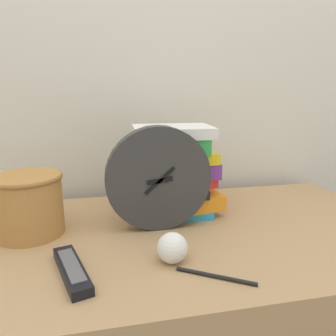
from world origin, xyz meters
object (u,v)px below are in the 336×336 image
(basket, at_px, (28,203))
(crumpled_paper_ball, at_px, (172,248))
(tv_remote, at_px, (72,270))
(desk_clock, at_px, (158,179))
(book_stack, at_px, (176,172))
(pen, at_px, (216,276))

(basket, bearing_deg, crumpled_paper_ball, -33.42)
(tv_remote, relative_size, crumpled_paper_ball, 2.83)
(desk_clock, xyz_separation_m, crumpled_paper_ball, (-0.00, -0.18, -0.10))
(desk_clock, bearing_deg, tv_remote, -138.75)
(desk_clock, height_order, book_stack, desk_clock)
(desk_clock, height_order, pen, desk_clock)
(tv_remote, height_order, crumpled_paper_ball, crumpled_paper_ball)
(pen, bearing_deg, desk_clock, 104.52)
(basket, height_order, pen, basket)
(tv_remote, bearing_deg, desk_clock, 41.25)
(desk_clock, bearing_deg, book_stack, 54.28)
(desk_clock, bearing_deg, crumpled_paper_ball, -91.17)
(tv_remote, height_order, pen, tv_remote)
(tv_remote, relative_size, pen, 1.34)
(crumpled_paper_ball, bearing_deg, desk_clock, 88.83)
(book_stack, height_order, crumpled_paper_ball, book_stack)
(book_stack, bearing_deg, tv_remote, -134.81)
(basket, height_order, crumpled_paper_ball, basket)
(desk_clock, xyz_separation_m, tv_remote, (-0.21, -0.18, -0.12))
(book_stack, bearing_deg, crumpled_paper_ball, -105.10)
(pen, bearing_deg, crumpled_paper_ball, 132.03)
(basket, xyz_separation_m, crumpled_paper_ball, (0.32, -0.21, -0.05))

